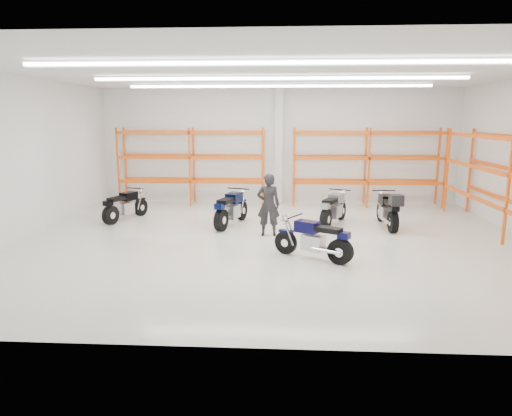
# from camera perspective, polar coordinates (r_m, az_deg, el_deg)

# --- Properties ---
(ground) EXTENTS (14.00, 14.00, 0.00)m
(ground) POSITION_cam_1_polar(r_m,az_deg,el_deg) (12.65, 2.56, -4.19)
(ground) COLOR silver
(ground) RESTS_ON ground
(room_shell) EXTENTS (14.02, 12.02, 4.51)m
(room_shell) POSITION_cam_1_polar(r_m,az_deg,el_deg) (12.23, 2.70, 10.85)
(room_shell) COLOR white
(room_shell) RESTS_ON ground
(motorcycle_main) EXTENTS (1.84, 1.20, 1.02)m
(motorcycle_main) POSITION_cam_1_polar(r_m,az_deg,el_deg) (11.01, 7.49, -4.04)
(motorcycle_main) COLOR black
(motorcycle_main) RESTS_ON ground
(motorcycle_back_a) EXTENTS (1.01, 1.98, 1.02)m
(motorcycle_back_a) POSITION_cam_1_polar(r_m,az_deg,el_deg) (15.70, -16.18, 0.19)
(motorcycle_back_a) COLOR black
(motorcycle_back_a) RESTS_ON ground
(motorcycle_back_b) EXTENTS (1.01, 2.22, 1.12)m
(motorcycle_back_b) POSITION_cam_1_polar(r_m,az_deg,el_deg) (14.34, -3.21, -0.21)
(motorcycle_back_b) COLOR black
(motorcycle_back_b) RESTS_ON ground
(motorcycle_back_c) EXTENTS (1.10, 2.05, 1.07)m
(motorcycle_back_c) POSITION_cam_1_polar(r_m,az_deg,el_deg) (14.66, 9.60, -0.19)
(motorcycle_back_c) COLOR black
(motorcycle_back_c) RESTS_ON ground
(motorcycle_back_d) EXTENTS (0.73, 2.29, 1.18)m
(motorcycle_back_d) POSITION_cam_1_polar(r_m,az_deg,el_deg) (14.61, 16.23, -0.26)
(motorcycle_back_d) COLOR black
(motorcycle_back_d) RESTS_ON ground
(standing_man) EXTENTS (0.68, 0.46, 1.81)m
(standing_man) POSITION_cam_1_polar(r_m,az_deg,el_deg) (13.07, 1.56, 0.40)
(standing_man) COLOR black
(standing_man) RESTS_ON ground
(structural_column) EXTENTS (0.32, 0.32, 4.50)m
(structural_column) POSITION_cam_1_polar(r_m,az_deg,el_deg) (18.06, 2.86, 7.66)
(structural_column) COLOR white
(structural_column) RESTS_ON ground
(pallet_racking_back_left) EXTENTS (5.67, 0.87, 3.00)m
(pallet_racking_back_left) POSITION_cam_1_polar(r_m,az_deg,el_deg) (18.10, -8.05, 6.10)
(pallet_racking_back_left) COLOR orange
(pallet_racking_back_left) RESTS_ON ground
(pallet_racking_back_right) EXTENTS (5.67, 0.87, 3.00)m
(pallet_racking_back_right) POSITION_cam_1_polar(r_m,az_deg,el_deg) (18.05, 13.75, 5.88)
(pallet_racking_back_right) COLOR orange
(pallet_racking_back_right) RESTS_ON ground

